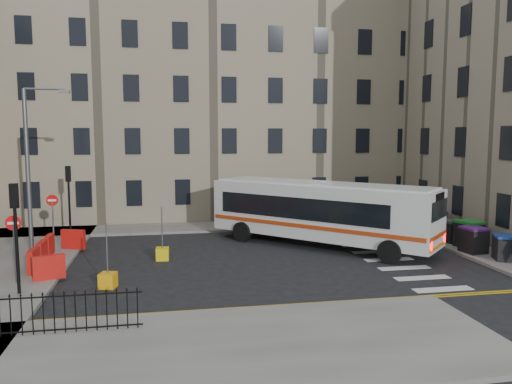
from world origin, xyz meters
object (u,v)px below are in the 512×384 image
object	(u,v)px
wheelie_bin_b	(474,240)
wheelie_bin_e	(435,222)
bollard_yellow	(163,254)
wheelie_bin_d	(448,231)
bollard_chevron	(108,280)
wheelie_bin_a	(505,248)
wheelie_bin_c	(469,234)
streetlamp	(28,170)
bus	(320,211)

from	to	relation	value
wheelie_bin_b	wheelie_bin_e	size ratio (longest dim) A/B	0.97
wheelie_bin_e	bollard_yellow	bearing A→B (deg)	-167.37
wheelie_bin_d	bollard_yellow	size ratio (longest dim) A/B	2.27
wheelie_bin_b	bollard_chevron	bearing A→B (deg)	-179.38
wheelie_bin_a	wheelie_bin_c	bearing A→B (deg)	111.17
streetlamp	bollard_yellow	size ratio (longest dim) A/B	13.57
wheelie_bin_b	bollard_yellow	bearing A→B (deg)	166.33
wheelie_bin_a	wheelie_bin_d	distance (m)	4.26
wheelie_bin_b	bollard_chevron	distance (m)	17.57
bus	wheelie_bin_a	xyz separation A→B (m)	(7.46, -5.01, -1.20)
bus	bollard_yellow	size ratio (longest dim) A/B	18.00
wheelie_bin_a	wheelie_bin_c	size ratio (longest dim) A/B	0.90
streetlamp	wheelie_bin_e	distance (m)	22.60
streetlamp	wheelie_bin_d	world-z (taller)	streetlamp
bus	wheelie_bin_b	distance (m)	7.80
wheelie_bin_b	bollard_chevron	xyz separation A→B (m)	(-17.42, -2.24, -0.50)
bus	wheelie_bin_d	xyz separation A→B (m)	(7.14, -0.76, -1.20)
wheelie_bin_e	bollard_chevron	distance (m)	19.50
streetlamp	bollard_yellow	distance (m)	7.53
bus	bollard_chevron	xyz separation A→B (m)	(-10.46, -5.58, -1.65)
streetlamp	bollard_yellow	bearing A→B (deg)	-11.84
wheelie_bin_c	wheelie_bin_e	bearing A→B (deg)	72.49
wheelie_bin_d	bus	bearing A→B (deg)	150.57
bus	wheelie_bin_b	bearing A→B (deg)	-70.28
wheelie_bin_c	bollard_yellow	distance (m)	15.83
wheelie_bin_c	bollard_chevron	xyz separation A→B (m)	(-17.91, -3.40, -0.55)
wheelie_bin_b	wheelie_bin_e	distance (m)	4.96
wheelie_bin_b	wheelie_bin_e	xyz separation A→B (m)	(0.72, 4.91, 0.02)
wheelie_bin_b	bollard_yellow	xyz separation A→B (m)	(-15.31, 1.86, -0.50)
streetlamp	wheelie_bin_b	xyz separation A→B (m)	(21.53, -3.17, -3.54)
wheelie_bin_d	wheelie_bin_c	bearing A→B (deg)	-100.75
bus	wheelie_bin_a	bearing A→B (deg)	-78.52
bus	wheelie_bin_e	size ratio (longest dim) A/B	8.13
wheelie_bin_d	wheelie_bin_e	bearing A→B (deg)	53.57
wheelie_bin_c	bollard_chevron	distance (m)	18.24
streetlamp	bollard_chevron	bearing A→B (deg)	-52.73
wheelie_bin_d	streetlamp	bearing A→B (deg)	155.09
bus	wheelie_bin_e	world-z (taller)	bus
bollard_yellow	wheelie_bin_a	bearing A→B (deg)	-12.60
bus	wheelie_bin_c	distance (m)	7.85
bus	bollard_chevron	distance (m)	11.97
wheelie_bin_a	wheelie_bin_b	size ratio (longest dim) A/B	1.04
wheelie_bin_d	bollard_chevron	xyz separation A→B (m)	(-17.60, -4.82, -0.45)
wheelie_bin_c	bollard_chevron	size ratio (longest dim) A/B	2.47
wheelie_bin_e	wheelie_bin_c	bearing A→B (deg)	-91.54
wheelie_bin_c	streetlamp	bearing A→B (deg)	160.69
streetlamp	wheelie_bin_a	world-z (taller)	streetlamp
bus	bollard_yellow	world-z (taller)	bus
streetlamp	wheelie_bin_d	size ratio (longest dim) A/B	5.98
wheelie_bin_a	wheelie_bin_b	world-z (taller)	wheelie_bin_b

